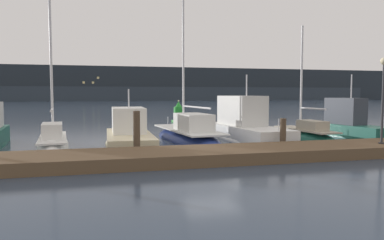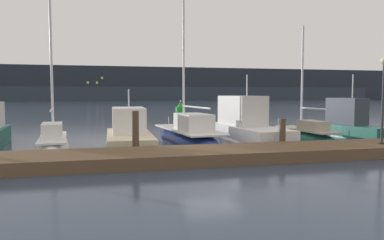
% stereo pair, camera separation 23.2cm
% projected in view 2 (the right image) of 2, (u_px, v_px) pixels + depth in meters
% --- Properties ---
extents(ground_plane, '(400.00, 400.00, 0.00)m').
position_uv_depth(ground_plane, '(210.00, 152.00, 16.73)').
color(ground_plane, '#2D3D51').
extents(dock, '(29.15, 2.80, 0.45)m').
position_uv_depth(dock, '(225.00, 154.00, 14.70)').
color(dock, brown).
rests_on(dock, ground).
extents(mooring_pile_1, '(0.28, 0.28, 1.89)m').
position_uv_depth(mooring_pile_1, '(136.00, 134.00, 15.45)').
color(mooring_pile_1, '#4C3D2D').
rests_on(mooring_pile_1, ground).
extents(mooring_pile_2, '(0.28, 0.28, 1.47)m').
position_uv_depth(mooring_pile_2, '(282.00, 135.00, 17.06)').
color(mooring_pile_2, '#4C3D2D').
rests_on(mooring_pile_2, ground).
extents(sailboat_berth_2, '(1.96, 6.26, 9.93)m').
position_uv_depth(sailboat_berth_2, '(53.00, 145.00, 17.94)').
color(sailboat_berth_2, white).
rests_on(sailboat_berth_2, ground).
extents(motorboat_berth_3, '(2.61, 6.98, 3.32)m').
position_uv_depth(motorboat_berth_3, '(129.00, 137.00, 19.39)').
color(motorboat_berth_3, beige).
rests_on(motorboat_berth_3, ground).
extents(sailboat_berth_4, '(3.19, 8.42, 10.74)m').
position_uv_depth(sailboat_berth_4, '(188.00, 137.00, 20.84)').
color(sailboat_berth_4, navy).
rests_on(sailboat_berth_4, ground).
extents(motorboat_berth_5, '(2.98, 7.60, 4.11)m').
position_uv_depth(motorboat_berth_5, '(246.00, 131.00, 20.80)').
color(motorboat_berth_5, white).
rests_on(motorboat_berth_5, ground).
extents(sailboat_berth_6, '(1.81, 5.67, 7.01)m').
position_uv_depth(sailboat_berth_6, '(306.00, 138.00, 21.08)').
color(sailboat_berth_6, '#195647').
rests_on(sailboat_berth_6, ground).
extents(motorboat_berth_7, '(2.36, 5.59, 4.20)m').
position_uv_depth(motorboat_berth_7, '(351.00, 129.00, 22.36)').
color(motorboat_berth_7, '#195647').
rests_on(motorboat_berth_7, ground).
extents(channel_buoy, '(1.34, 1.34, 2.01)m').
position_uv_depth(channel_buoy, '(180.00, 114.00, 34.52)').
color(channel_buoy, green).
rests_on(channel_buoy, ground).
extents(dock_lamppost, '(0.32, 0.32, 3.69)m').
position_uv_depth(dock_lamppost, '(383.00, 86.00, 15.81)').
color(dock_lamppost, '#2D2D33').
rests_on(dock_lamppost, dock).
extents(hillside_backdrop, '(240.00, 23.00, 12.63)m').
position_uv_depth(hillside_backdrop, '(122.00, 85.00, 143.53)').
color(hillside_backdrop, '#232B33').
rests_on(hillside_backdrop, ground).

